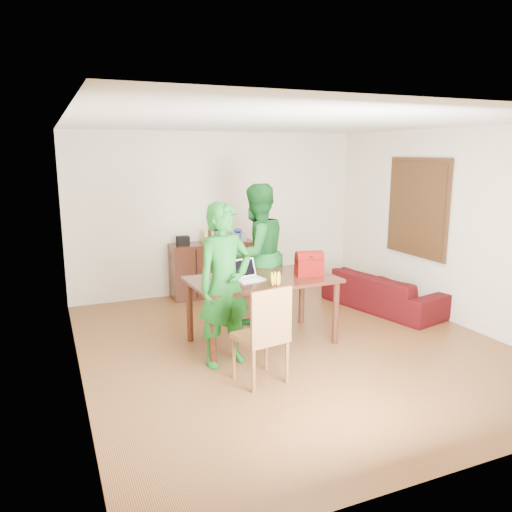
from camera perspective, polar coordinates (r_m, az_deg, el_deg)
name	(u,v)px	position (r m, az deg, el deg)	size (l,w,h in m)	color
room	(289,240)	(6.12, 3.82, 1.78)	(5.20, 5.70, 2.90)	#4A2212
table	(262,287)	(6.21, 0.73, -3.51)	(1.82, 1.06, 0.84)	black
chair	(261,354)	(5.30, 0.58, -11.11)	(0.55, 0.53, 1.05)	brown
person_near	(225,285)	(5.57, -3.59, -3.30)	(0.67, 0.44, 1.85)	#145E1B
person_far	(257,254)	(6.94, 0.07, 0.22)	(0.95, 0.74, 1.95)	#12541B
laptop	(250,277)	(6.07, -0.73, -2.38)	(0.38, 0.29, 0.24)	white
bananas	(276,283)	(5.85, 2.26, -3.07)	(0.17, 0.11, 0.06)	yellow
bottle	(277,277)	(5.89, 2.39, -2.38)	(0.06, 0.06, 0.18)	#5F2215
red_bag	(309,266)	(6.32, 6.09, -1.13)	(0.34, 0.20, 0.25)	#6D0A07
sofa	(383,291)	(7.90, 14.26, -3.93)	(1.91, 0.75, 0.56)	#3C0807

